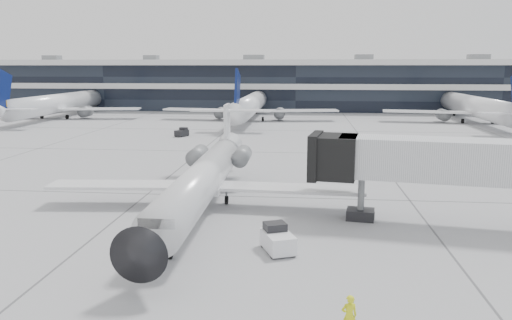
# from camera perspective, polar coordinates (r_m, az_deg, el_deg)

# --- Properties ---
(ground) EXTENTS (220.00, 220.00, 0.00)m
(ground) POSITION_cam_1_polar(r_m,az_deg,el_deg) (38.08, 2.24, -4.28)
(ground) COLOR #949497
(ground) RESTS_ON ground
(terminal) EXTENTS (170.00, 22.00, 10.00)m
(terminal) POSITION_cam_1_polar(r_m,az_deg,el_deg) (118.85, 4.66, 8.33)
(terminal) COLOR black
(terminal) RESTS_ON ground
(bg_jet_left) EXTENTS (32.00, 40.00, 9.60)m
(bg_jet_left) POSITION_cam_1_polar(r_m,az_deg,el_deg) (103.61, -21.51, 4.50)
(bg_jet_left) COLOR white
(bg_jet_left) RESTS_ON ground
(bg_jet_center) EXTENTS (32.00, 40.00, 9.60)m
(bg_jet_center) POSITION_cam_1_polar(r_m,az_deg,el_deg) (92.81, -0.66, 4.61)
(bg_jet_center) COLOR white
(bg_jet_center) RESTS_ON ground
(bg_jet_right) EXTENTS (32.00, 40.00, 9.60)m
(bg_jet_right) POSITION_cam_1_polar(r_m,az_deg,el_deg) (96.97, 23.61, 3.98)
(bg_jet_right) COLOR white
(bg_jet_right) RESTS_ON ground
(regional_jet) EXTENTS (22.38, 27.83, 6.44)m
(regional_jet) POSITION_cam_1_polar(r_m,az_deg,el_deg) (35.03, -5.92, -1.95)
(regional_jet) COLOR silver
(regional_jet) RESTS_ON ground
(jet_bridge) EXTENTS (17.59, 5.98, 5.65)m
(jet_bridge) POSITION_cam_1_polar(r_m,az_deg,el_deg) (32.78, 23.29, -0.23)
(jet_bridge) COLOR #A9ABAD
(jet_bridge) RESTS_ON ground
(ramp_worker) EXTENTS (0.67, 0.51, 1.65)m
(ramp_worker) POSITION_cam_1_polar(r_m,az_deg,el_deg) (19.42, 10.60, -17.14)
(ramp_worker) COLOR yellow
(ramp_worker) RESTS_ON ground
(baggage_tug) EXTENTS (2.12, 2.63, 1.46)m
(baggage_tug) POSITION_cam_1_polar(r_m,az_deg,el_deg) (27.17, 2.48, -9.06)
(baggage_tug) COLOR white
(baggage_tug) RESTS_ON ground
(traffic_cone) EXTENTS (0.38, 0.38, 0.52)m
(traffic_cone) POSITION_cam_1_polar(r_m,az_deg,el_deg) (45.69, -4.60, -1.45)
(traffic_cone) COLOR orange
(traffic_cone) RESTS_ON ground
(far_tug) EXTENTS (1.88, 2.27, 1.25)m
(far_tug) POSITION_cam_1_polar(r_m,az_deg,el_deg) (71.56, -8.46, 3.13)
(far_tug) COLOR black
(far_tug) RESTS_ON ground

